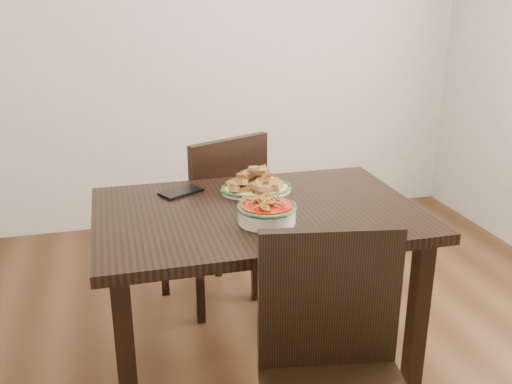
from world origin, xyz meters
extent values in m
plane|color=#3D2413|center=(0.00, 0.00, 0.00)|extent=(3.50, 3.50, 0.00)
cube|color=beige|center=(0.00, 1.75, 1.30)|extent=(3.50, 0.10, 2.60)
cube|color=black|center=(-0.13, -0.03, 0.73)|extent=(1.20, 0.80, 0.04)
cube|color=black|center=(-0.66, -0.36, 0.35)|extent=(0.06, 0.06, 0.71)
cube|color=black|center=(0.39, -0.36, 0.35)|extent=(0.06, 0.06, 0.71)
cube|color=black|center=(-0.66, 0.29, 0.35)|extent=(0.06, 0.06, 0.71)
cube|color=black|center=(0.39, 0.29, 0.35)|extent=(0.06, 0.06, 0.71)
cube|color=black|center=(-0.20, 0.66, 0.43)|extent=(0.55, 0.55, 0.04)
cube|color=black|center=(-0.12, 0.89, 0.21)|extent=(0.04, 0.04, 0.41)
cube|color=black|center=(-0.43, 0.75, 0.21)|extent=(0.04, 0.04, 0.41)
cube|color=black|center=(0.02, 0.58, 0.21)|extent=(0.04, 0.04, 0.41)
cube|color=black|center=(-0.29, 0.44, 0.21)|extent=(0.04, 0.04, 0.41)
cube|color=black|center=(-0.13, 0.49, 0.67)|extent=(0.40, 0.21, 0.44)
cube|color=black|center=(-0.06, -0.59, 0.67)|extent=(0.42, 0.11, 0.44)
ellipsoid|color=#ECE5C8|center=(-0.09, 0.15, 0.76)|extent=(0.29, 0.22, 0.02)
ellipsoid|color=#D9C14C|center=(-0.09, 0.15, 0.76)|extent=(0.27, 0.21, 0.01)
torus|color=#193820|center=(-0.09, 0.15, 0.77)|extent=(0.22, 0.22, 0.01)
cylinder|color=beige|center=(-0.13, -0.16, 0.78)|extent=(0.21, 0.21, 0.06)
torus|color=#1C3D21|center=(-0.13, -0.16, 0.81)|extent=(0.22, 0.22, 0.02)
cylinder|color=#A11507|center=(-0.13, -0.16, 0.81)|extent=(0.18, 0.18, 0.01)
cube|color=black|center=(-0.39, 0.21, 0.76)|extent=(0.19, 0.16, 0.01)
cube|color=maroon|center=(-0.03, 0.29, 0.76)|extent=(0.14, 0.12, 0.01)
camera|label=1|loc=(-0.64, -1.96, 1.52)|focal=40.00mm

